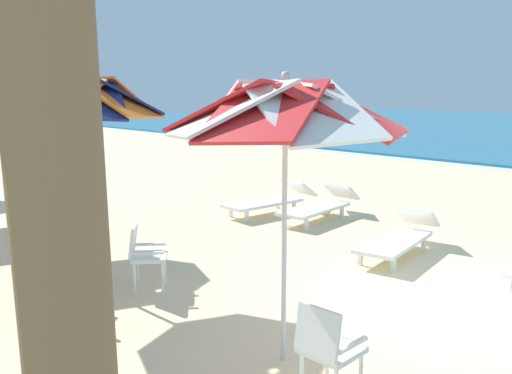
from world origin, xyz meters
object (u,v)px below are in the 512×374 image
Objects in this scene: sun_lounger_3 at (271,200)px; plastic_chair_2 at (144,253)px; plastic_chair_4 at (38,204)px; beach_umbrella_0 at (285,112)px; sun_lounger_2 at (320,205)px; beach_umbrella_1 at (86,101)px; plastic_chair_3 at (58,270)px; beach_umbrella_2 at (33,94)px; sun_lounger_1 at (399,237)px; plastic_chair_1 at (68,243)px; plastic_chair_0 at (327,346)px.

plastic_chair_2 is at bearing -66.06° from sun_lounger_3.
plastic_chair_4 is at bearing 175.49° from plastic_chair_2.
sun_lounger_2 is at bearing 125.65° from beach_umbrella_0.
beach_umbrella_1 is 2.05m from plastic_chair_2.
beach_umbrella_0 is 3.17× the size of plastic_chair_3.
beach_umbrella_2 is 1.30× the size of sun_lounger_1.
plastic_chair_2 is 3.67m from beach_umbrella_2.
plastic_chair_3 is (0.96, -0.59, 0.00)m from plastic_chair_1.
plastic_chair_1 is 4.95m from sun_lounger_1.
sun_lounger_2 is (-2.36, 0.95, 0.00)m from sun_lounger_1.
beach_umbrella_1 is at bearing -73.61° from sun_lounger_3.
beach_umbrella_0 is 3.17× the size of plastic_chair_2.
plastic_chair_2 is at bearing 24.62° from plastic_chair_1.
plastic_chair_4 is at bearing 159.69° from plastic_chair_3.
plastic_chair_2 is (1.10, 0.50, 0.00)m from plastic_chair_1.
plastic_chair_4 is 0.39× the size of sun_lounger_1.
sun_lounger_1 is at bearing -10.74° from sun_lounger_3.
plastic_chair_0 reaches higher than sun_lounger_2.
beach_umbrella_0 is 0.95× the size of beach_umbrella_2.
sun_lounger_1 and sun_lounger_3 have the same top height.
beach_umbrella_0 is at bearing 159.33° from plastic_chair_0.
plastic_chair_2 reaches higher than sun_lounger_2.
sun_lounger_1 is (-1.06, 3.82, -2.10)m from beach_umbrella_0.
plastic_chair_3 is 0.39× the size of sun_lounger_2.
plastic_chair_2 is (0.53, 0.42, -1.93)m from beach_umbrella_1.
beach_umbrella_1 reaches higher than plastic_chair_2.
beach_umbrella_2 reaches higher than sun_lounger_2.
sun_lounger_3 is (-0.84, 4.86, -0.22)m from plastic_chair_1.
plastic_chair_3 is at bearing -20.58° from beach_umbrella_2.
plastic_chair_0 is 4.49m from sun_lounger_1.
plastic_chair_1 is 0.30× the size of beach_umbrella_2.
plastic_chair_4 is at bearing 167.84° from beach_umbrella_1.
plastic_chair_3 is 0.30× the size of beach_umbrella_2.
plastic_chair_4 is (-7.21, 0.70, 0.00)m from plastic_chair_0.
plastic_chair_1 is at bearing -80.22° from sun_lounger_3.
beach_umbrella_2 is at bearing 176.30° from plastic_chair_0.
plastic_chair_1 reaches higher than sun_lounger_3.
plastic_chair_2 is at bearing -111.88° from sun_lounger_1.
beach_umbrella_2 is (-5.64, 0.13, 0.10)m from beach_umbrella_0.
plastic_chair_3 is 0.39× the size of sun_lounger_1.
plastic_chair_3 is at bearing -71.74° from sun_lounger_3.
plastic_chair_1 is at bearing -16.04° from plastic_chair_4.
plastic_chair_4 is (-3.92, 0.31, 0.00)m from plastic_chair_2.
beach_umbrella_2 reaches higher than plastic_chair_0.
beach_umbrella_1 is 1.28× the size of sun_lounger_2.
beach_umbrella_2 is 1.32× the size of sun_lounger_3.
sun_lounger_2 is 1.00× the size of sun_lounger_3.
beach_umbrella_1 is at bearing -12.16° from plastic_chair_4.
plastic_chair_4 is 0.39× the size of sun_lounger_2.
beach_umbrella_2 is (-3.09, 0.02, 1.99)m from plastic_chair_2.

